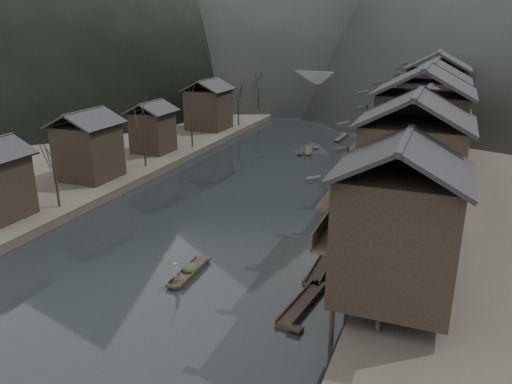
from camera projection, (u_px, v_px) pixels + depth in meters
The scene contains 12 objects.
water at pixel (204, 243), 45.24m from camera, with size 300.00×300.00×0.00m, color black.
left_bank at pixel (134, 127), 92.42m from camera, with size 40.00×200.00×1.20m, color #2D2823.
stilt_houses at pixel (428, 120), 53.22m from camera, with size 9.00×67.60×15.95m.
left_houses at pixel (136, 125), 68.25m from camera, with size 8.10×53.20×8.73m.
bare_trees at pixel (179, 112), 71.59m from camera, with size 3.98×73.62×7.96m.
moored_sampans at pixel (375, 180), 62.36m from camera, with size 2.77×67.84×0.47m.
midriver_boats at pixel (335, 130), 91.75m from camera, with size 7.18×37.67×0.45m.
stone_bridge at pixel (357, 90), 106.98m from camera, with size 40.00×6.00×9.00m.
hero_sampan at pixel (189, 272), 39.47m from camera, with size 1.32×5.49×0.44m.
cargo_heap at pixel (191, 264), 39.49m from camera, with size 1.20×1.58×0.72m, color black.
boatman at pixel (176, 270), 37.45m from camera, with size 0.64×0.42×1.76m, color #5F5F62.
bamboo_pole at pixel (176, 238), 36.53m from camera, with size 0.06×0.06×4.00m, color #8C7A51.
Camera 1 is at (19.55, -36.72, 18.97)m, focal length 35.00 mm.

